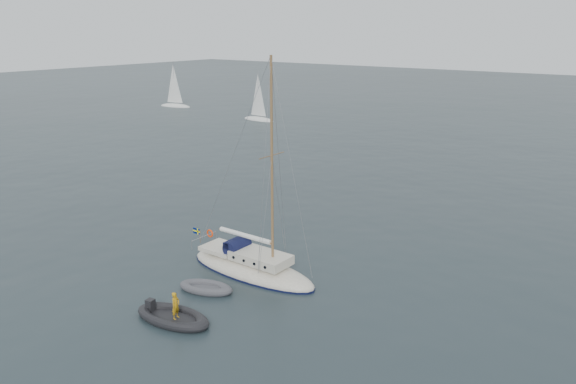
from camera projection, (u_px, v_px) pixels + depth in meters
The scene contains 6 objects.
ground at pixel (303, 293), 27.81m from camera, with size 300.00×300.00×0.00m, color black.
sailboat at pixel (252, 257), 29.85m from camera, with size 8.40×2.52×11.96m.
dinghy at pixel (206, 288), 27.98m from camera, with size 2.85×1.28×0.41m.
rib at pixel (173, 316), 25.13m from camera, with size 3.83×1.74×1.46m.
distant_yacht_c at pixel (258, 98), 78.32m from camera, with size 5.43×2.90×7.20m.
distant_yacht_a at pixel (174, 87), 91.60m from camera, with size 5.75×3.07×7.62m.
Camera 1 is at (14.35, -20.78, 12.69)m, focal length 35.00 mm.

